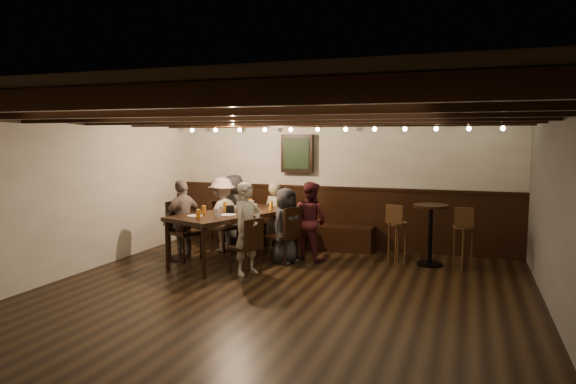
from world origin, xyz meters
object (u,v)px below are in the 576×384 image
at_px(chair_left_far, 185,242).
at_px(chair_left_near, 224,236).
at_px(person_bench_left, 234,210).
at_px(bar_stool_right, 463,247).
at_px(chair_right_far, 246,257).
at_px(bar_stool_left, 397,243).
at_px(person_left_near, 222,214).
at_px(high_top_table, 431,226).
at_px(person_left_far, 183,220).
at_px(person_right_far, 248,229).
at_px(chair_right_near, 285,246).
at_px(person_bench_right, 310,221).
at_px(person_bench_centre, 275,217).
at_px(person_right_near, 286,226).
at_px(dining_table, 234,216).

bearing_deg(chair_left_far, chair_left_near, 179.88).
xyz_separation_m(person_bench_left, bar_stool_right, (4.13, -0.50, -0.31)).
distance_m(chair_right_far, bar_stool_left, 2.43).
bearing_deg(person_left_near, high_top_table, 111.81).
xyz_separation_m(person_left_far, person_right_far, (1.41, -0.51, 0.02)).
bearing_deg(chair_right_near, high_top_table, -54.73).
bearing_deg(bar_stool_left, high_top_table, 35.49).
relative_size(chair_right_near, person_bench_right, 0.71).
relative_size(person_bench_right, high_top_table, 1.34).
distance_m(person_bench_centre, person_right_near, 0.96).
distance_m(person_bench_right, person_left_near, 1.71).
xyz_separation_m(person_bench_centre, person_right_far, (0.20, -1.67, 0.07)).
xyz_separation_m(chair_right_near, person_right_far, (-0.28, -0.86, 0.41)).
xyz_separation_m(dining_table, person_bench_right, (1.15, 0.54, -0.09)).
xyz_separation_m(person_bench_centre, high_top_table, (2.74, -0.18, 0.02)).
bearing_deg(bar_stool_left, person_bench_left, -176.76).
xyz_separation_m(chair_left_near, chair_left_far, (-0.31, -0.85, 0.03)).
distance_m(chair_right_far, person_right_far, 0.43).
distance_m(chair_right_near, person_right_near, 0.34).
distance_m(person_bench_right, person_left_far, 2.13).
xyz_separation_m(chair_left_near, person_left_near, (-0.03, 0.01, 0.39)).
distance_m(chair_right_near, person_bench_right, 0.61).
xyz_separation_m(person_right_near, person_right_far, (-0.30, -0.85, 0.07)).
xyz_separation_m(chair_right_far, bar_stool_right, (3.07, 1.32, 0.11)).
bearing_deg(bar_stool_left, chair_right_near, -153.34).
bearing_deg(chair_left_far, high_top_table, 123.89).
bearing_deg(person_bench_centre, person_bench_right, 170.54).
height_order(chair_left_far, person_right_far, person_right_far).
height_order(person_bench_right, person_left_near, person_left_near).
bearing_deg(bar_stool_right, chair_left_far, -170.79).
relative_size(chair_left_far, bar_stool_right, 0.99).
bearing_deg(chair_left_far, chair_right_far, 90.00).
bearing_deg(chair_right_far, person_bench_right, -7.68).
height_order(chair_right_far, bar_stool_left, bar_stool_left).
height_order(chair_right_near, person_right_far, person_right_far).
bearing_deg(dining_table, person_right_near, 30.96).
xyz_separation_m(person_bench_right, high_top_table, (1.94, 0.26, -0.01)).
bearing_deg(person_bench_left, bar_stool_right, -167.12).
xyz_separation_m(chair_left_far, person_bench_centre, (1.19, 1.17, 0.32)).
xyz_separation_m(chair_left_near, chair_right_far, (1.05, -1.33, -0.01)).
height_order(person_bench_centre, person_right_near, person_bench_centre).
distance_m(person_left_near, person_right_near, 1.50).
relative_size(person_right_near, high_top_table, 1.26).
xyz_separation_m(chair_left_far, person_right_near, (1.69, 0.35, 0.32)).
distance_m(person_left_far, bar_stool_left, 3.55).
bearing_deg(high_top_table, person_right_near, -164.07).
bearing_deg(bar_stool_right, dining_table, -171.15).
height_order(dining_table, person_right_far, person_right_far).
bearing_deg(chair_right_far, chair_left_far, 90.00).
xyz_separation_m(person_bench_left, person_bench_centre, (0.90, -0.16, -0.05)).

